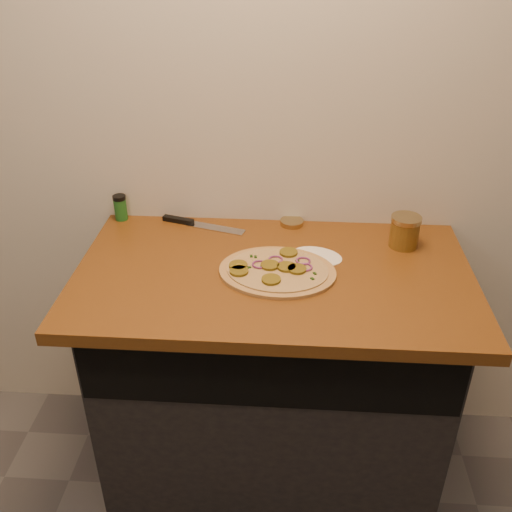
# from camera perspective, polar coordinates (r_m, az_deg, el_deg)

# --- Properties ---
(cabinet) EXTENTS (1.10, 0.60, 0.86)m
(cabinet) POSITION_cam_1_polar(r_m,az_deg,el_deg) (2.04, 1.60, -12.19)
(cabinet) COLOR black
(cabinet) RESTS_ON ground
(countertop) EXTENTS (1.20, 0.70, 0.04)m
(countertop) POSITION_cam_1_polar(r_m,az_deg,el_deg) (1.74, 1.77, -1.95)
(countertop) COLOR brown
(countertop) RESTS_ON cabinet
(pizza) EXTENTS (0.38, 0.38, 0.02)m
(pizza) POSITION_cam_1_polar(r_m,az_deg,el_deg) (1.71, 2.11, -1.45)
(pizza) COLOR tan
(pizza) RESTS_ON countertop
(chefs_knife) EXTENTS (0.30, 0.11, 0.02)m
(chefs_knife) POSITION_cam_1_polar(r_m,az_deg,el_deg) (1.99, -6.05, 3.22)
(chefs_knife) COLOR #B7BAC1
(chefs_knife) RESTS_ON countertop
(mason_jar_lid) EXTENTS (0.08, 0.08, 0.02)m
(mason_jar_lid) POSITION_cam_1_polar(r_m,az_deg,el_deg) (1.98, 3.61, 3.38)
(mason_jar_lid) COLOR tan
(mason_jar_lid) RESTS_ON countertop
(salsa_jar) EXTENTS (0.10, 0.10, 0.10)m
(salsa_jar) POSITION_cam_1_polar(r_m,az_deg,el_deg) (1.89, 14.64, 2.41)
(salsa_jar) COLOR maroon
(salsa_jar) RESTS_ON countertop
(spice_shaker) EXTENTS (0.05, 0.05, 0.09)m
(spice_shaker) POSITION_cam_1_polar(r_m,az_deg,el_deg) (2.05, -13.41, 4.75)
(spice_shaker) COLOR #1C5A1F
(spice_shaker) RESTS_ON countertop
(flour_spill) EXTENTS (0.21, 0.21, 0.00)m
(flour_spill) POSITION_cam_1_polar(r_m,az_deg,el_deg) (1.80, 6.11, -0.00)
(flour_spill) COLOR white
(flour_spill) RESTS_ON countertop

